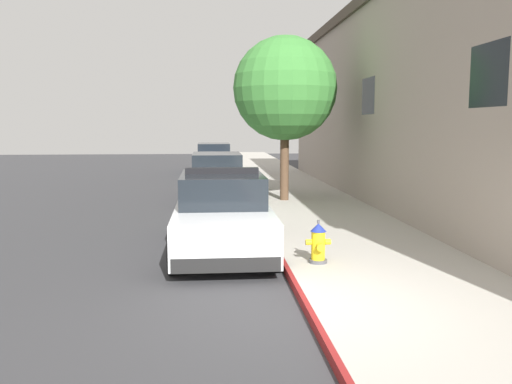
{
  "coord_description": "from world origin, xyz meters",
  "views": [
    {
      "loc": [
        -1.34,
        -6.93,
        2.55
      ],
      "look_at": [
        -0.27,
        5.34,
        1.0
      ],
      "focal_mm": 37.77,
      "sensor_mm": 36.0,
      "label": 1
    }
  ],
  "objects_px": {
    "parked_car_dark_far": "(214,159)",
    "fire_hydrant": "(318,243)",
    "parked_car_silver_ahead": "(217,177)",
    "police_cruiser": "(222,214)",
    "street_tree": "(285,89)"
  },
  "relations": [
    {
      "from": "parked_car_dark_far",
      "to": "street_tree",
      "type": "height_order",
      "value": "street_tree"
    },
    {
      "from": "parked_car_dark_far",
      "to": "fire_hydrant",
      "type": "relative_size",
      "value": 6.37
    },
    {
      "from": "street_tree",
      "to": "police_cruiser",
      "type": "bearing_deg",
      "value": -109.02
    },
    {
      "from": "parked_car_dark_far",
      "to": "parked_car_silver_ahead",
      "type": "bearing_deg",
      "value": -89.88
    },
    {
      "from": "parked_car_silver_ahead",
      "to": "fire_hydrant",
      "type": "bearing_deg",
      "value": -80.2
    },
    {
      "from": "parked_car_silver_ahead",
      "to": "parked_car_dark_far",
      "type": "bearing_deg",
      "value": 90.12
    },
    {
      "from": "parked_car_dark_far",
      "to": "street_tree",
      "type": "relative_size",
      "value": 0.94
    },
    {
      "from": "police_cruiser",
      "to": "parked_car_dark_far",
      "type": "relative_size",
      "value": 1.0
    },
    {
      "from": "parked_car_dark_far",
      "to": "fire_hydrant",
      "type": "bearing_deg",
      "value": -85.14
    },
    {
      "from": "police_cruiser",
      "to": "street_tree",
      "type": "bearing_deg",
      "value": 70.98
    },
    {
      "from": "police_cruiser",
      "to": "parked_car_silver_ahead",
      "type": "relative_size",
      "value": 1.0
    },
    {
      "from": "parked_car_dark_far",
      "to": "fire_hydrant",
      "type": "distance_m",
      "value": 19.41
    },
    {
      "from": "parked_car_silver_ahead",
      "to": "fire_hydrant",
      "type": "distance_m",
      "value": 9.55
    },
    {
      "from": "parked_car_silver_ahead",
      "to": "fire_hydrant",
      "type": "xyz_separation_m",
      "value": [
        1.63,
        -9.41,
        -0.25
      ]
    },
    {
      "from": "parked_car_dark_far",
      "to": "street_tree",
      "type": "bearing_deg",
      "value": -79.29
    }
  ]
}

